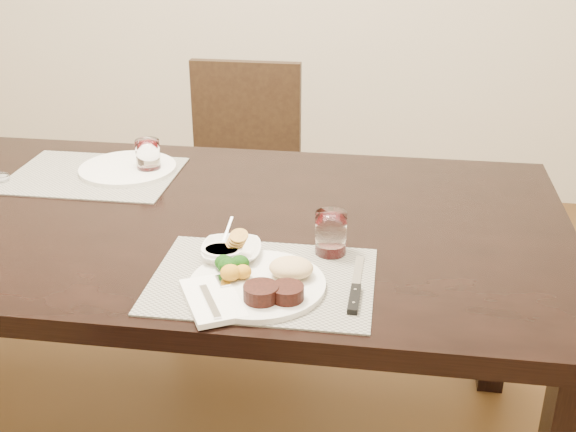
# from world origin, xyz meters

# --- Properties ---
(dining_table) EXTENTS (2.00, 1.00, 0.75)m
(dining_table) POSITION_xyz_m (0.00, 0.00, 0.67)
(dining_table) COLOR black
(dining_table) RESTS_ON ground
(chair_far) EXTENTS (0.42, 0.42, 0.90)m
(chair_far) POSITION_xyz_m (0.00, 0.93, 0.50)
(chair_far) COLOR black
(chair_far) RESTS_ON ground
(placemat_near) EXTENTS (0.46, 0.34, 0.00)m
(placemat_near) POSITION_xyz_m (0.31, -0.30, 0.75)
(placemat_near) COLOR gray
(placemat_near) RESTS_ON dining_table
(placemat_far) EXTENTS (0.46, 0.34, 0.00)m
(placemat_far) POSITION_xyz_m (-0.27, 0.22, 0.75)
(placemat_far) COLOR gray
(placemat_far) RESTS_ON dining_table
(dinner_plate) EXTENTS (0.28, 0.28, 0.05)m
(dinner_plate) POSITION_xyz_m (0.31, -0.33, 0.77)
(dinner_plate) COLOR silver
(dinner_plate) RESTS_ON placemat_near
(napkin_fork) EXTENTS (0.17, 0.20, 0.02)m
(napkin_fork) POSITION_xyz_m (0.22, -0.40, 0.76)
(napkin_fork) COLOR silver
(napkin_fork) RESTS_ON placemat_near
(steak_knife) EXTENTS (0.02, 0.24, 0.01)m
(steak_knife) POSITION_xyz_m (0.50, -0.33, 0.76)
(steak_knife) COLOR silver
(steak_knife) RESTS_ON placemat_near
(cracker_bowl) EXTENTS (0.15, 0.15, 0.06)m
(cracker_bowl) POSITION_xyz_m (0.22, -0.22, 0.77)
(cracker_bowl) COLOR silver
(cracker_bowl) RESTS_ON placemat_near
(sauce_ramekin) EXTENTS (0.09, 0.13, 0.07)m
(sauce_ramekin) POSITION_xyz_m (0.21, -0.24, 0.77)
(sauce_ramekin) COLOR silver
(sauce_ramekin) RESTS_ON placemat_near
(wine_glass_near) EXTENTS (0.07, 0.07, 0.10)m
(wine_glass_near) POSITION_xyz_m (0.43, -0.16, 0.80)
(wine_glass_near) COLOR white
(wine_glass_near) RESTS_ON placemat_near
(far_plate) EXTENTS (0.27, 0.27, 0.01)m
(far_plate) POSITION_xyz_m (-0.19, 0.26, 0.76)
(far_plate) COLOR silver
(far_plate) RESTS_ON placemat_far
(wine_glass_far) EXTENTS (0.07, 0.07, 0.09)m
(wine_glass_far) POSITION_xyz_m (-0.12, 0.26, 0.80)
(wine_glass_far) COLOR white
(wine_glass_far) RESTS_ON placemat_far
(salt_cellar) EXTENTS (0.04, 0.04, 0.02)m
(salt_cellar) POSITION_xyz_m (-0.51, 0.14, 0.76)
(salt_cellar) COLOR white
(salt_cellar) RESTS_ON dining_table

